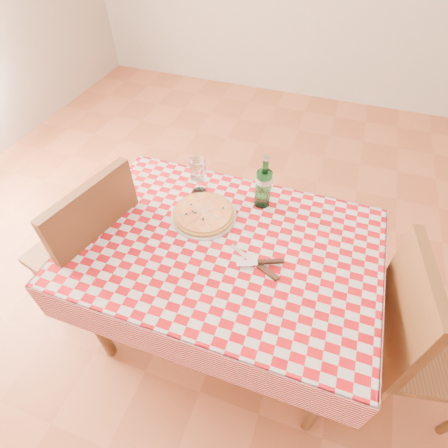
% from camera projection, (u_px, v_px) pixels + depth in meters
% --- Properties ---
extents(dining_table, '(1.20, 0.80, 0.75)m').
position_uv_depth(dining_table, '(224.00, 259.00, 1.55)').
color(dining_table, brown).
rests_on(dining_table, ground).
extents(tablecloth, '(1.30, 0.90, 0.01)m').
position_uv_depth(tablecloth, '(224.00, 245.00, 1.48)').
color(tablecloth, '#AD0A12').
rests_on(tablecloth, dining_table).
extents(chair_near, '(0.50, 0.50, 0.96)m').
position_uv_depth(chair_near, '(417.00, 334.00, 1.42)').
color(chair_near, brown).
rests_on(chair_near, ground).
extents(chair_far, '(0.54, 0.54, 1.01)m').
position_uv_depth(chair_far, '(93.00, 246.00, 1.71)').
color(chair_far, brown).
rests_on(chair_far, ground).
extents(pizza_plate, '(0.35, 0.35, 0.04)m').
position_uv_depth(pizza_plate, '(204.00, 213.00, 1.58)').
color(pizza_plate, '#D18D45').
rests_on(pizza_plate, tablecloth).
extents(water_bottle, '(0.10, 0.10, 0.27)m').
position_uv_depth(water_bottle, '(264.00, 182.00, 1.55)').
color(water_bottle, '#186226').
rests_on(water_bottle, tablecloth).
extents(wine_glass, '(0.09, 0.09, 0.19)m').
position_uv_depth(wine_glass, '(199.00, 177.00, 1.64)').
color(wine_glass, white).
rests_on(wine_glass, tablecloth).
extents(cutlery, '(0.28, 0.23, 0.03)m').
position_uv_depth(cutlery, '(257.00, 263.00, 1.40)').
color(cutlery, silver).
rests_on(cutlery, tablecloth).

